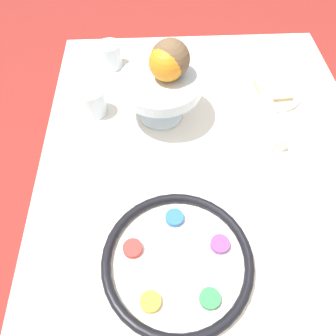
# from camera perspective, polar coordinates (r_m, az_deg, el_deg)

# --- Properties ---
(ground_plane) EXTENTS (8.00, 8.00, 0.00)m
(ground_plane) POSITION_cam_1_polar(r_m,az_deg,el_deg) (1.47, 4.32, -17.19)
(ground_plane) COLOR maroon
(dining_table) EXTENTS (1.17, 0.86, 0.72)m
(dining_table) POSITION_cam_1_polar(r_m,az_deg,el_deg) (1.13, 5.47, -11.29)
(dining_table) COLOR silver
(dining_table) RESTS_ON ground_plane
(seder_plate) EXTENTS (0.31, 0.31, 0.03)m
(seder_plate) POSITION_cam_1_polar(r_m,az_deg,el_deg) (0.69, 1.64, -15.82)
(seder_plate) COLOR silver
(seder_plate) RESTS_ON dining_table
(fruit_stand) EXTENTS (0.22, 0.22, 0.13)m
(fruit_stand) POSITION_cam_1_polar(r_m,az_deg,el_deg) (0.87, -1.29, 13.91)
(fruit_stand) COLOR silver
(fruit_stand) RESTS_ON dining_table
(orange_fruit) EXTENTS (0.09, 0.09, 0.09)m
(orange_fruit) POSITION_cam_1_polar(r_m,az_deg,el_deg) (0.83, -0.16, 17.87)
(orange_fruit) COLOR orange
(orange_fruit) RESTS_ON fruit_stand
(coconut) EXTENTS (0.10, 0.10, 0.10)m
(coconut) POSITION_cam_1_polar(r_m,az_deg,el_deg) (0.84, 0.40, 18.47)
(coconut) COLOR brown
(coconut) RESTS_ON fruit_stand
(bread_plate) EXTENTS (0.17, 0.17, 0.02)m
(bread_plate) POSITION_cam_1_polar(r_m,az_deg,el_deg) (1.05, 17.73, 12.54)
(bread_plate) COLOR beige
(bread_plate) RESTS_ON dining_table
(napkin_roll) EXTENTS (0.18, 0.04, 0.04)m
(napkin_roll) POSITION_cam_1_polar(r_m,az_deg,el_deg) (0.93, 17.55, 7.77)
(napkin_roll) COLOR white
(napkin_roll) RESTS_ON dining_table
(cup_near) EXTENTS (0.07, 0.07, 0.08)m
(cup_near) POSITION_cam_1_polar(r_m,az_deg,el_deg) (1.10, -10.01, 18.78)
(cup_near) COLOR silver
(cup_near) RESTS_ON dining_table
(cup_mid) EXTENTS (0.07, 0.07, 0.08)m
(cup_mid) POSITION_cam_1_polar(r_m,az_deg,el_deg) (0.94, -12.93, 11.16)
(cup_mid) COLOR silver
(cup_mid) RESTS_ON dining_table
(spoon) EXTENTS (0.16, 0.06, 0.01)m
(spoon) POSITION_cam_1_polar(r_m,az_deg,el_deg) (0.98, 19.25, 8.14)
(spoon) COLOR silver
(spoon) RESTS_ON dining_table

